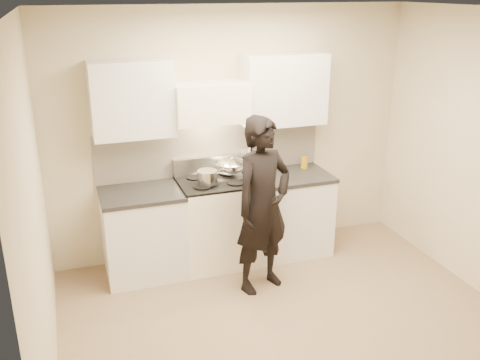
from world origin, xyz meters
name	(u,v)px	position (x,y,z in m)	size (l,w,h in m)	color
ground_plane	(294,329)	(0.00, 0.00, 0.00)	(4.00, 4.00, 0.00)	#886A51
room_shell	(276,145)	(-0.06, 0.37, 1.60)	(4.04, 3.54, 2.70)	beige
stove	(216,222)	(-0.30, 1.42, 0.47)	(0.76, 0.65, 0.96)	white
counter_right	(286,213)	(0.53, 1.43, 0.46)	(0.92, 0.67, 0.92)	silver
counter_left	(143,233)	(-1.08, 1.43, 0.46)	(0.82, 0.67, 0.92)	silver
wok	(230,166)	(-0.10, 1.52, 1.05)	(0.35, 0.43, 0.28)	silver
stock_pot	(207,177)	(-0.41, 1.33, 1.03)	(0.30, 0.21, 0.14)	silver
utensil_crock	(250,164)	(0.16, 1.61, 1.02)	(0.12, 0.12, 0.33)	#BDBDBD
spice_jar	(274,166)	(0.44, 1.60, 0.97)	(0.05, 0.05, 0.11)	gold
oil_glass	(304,162)	(0.80, 1.56, 0.99)	(0.08, 0.08, 0.13)	#AF770F
person	(263,206)	(-0.01, 0.78, 0.88)	(0.64, 0.42, 1.76)	black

